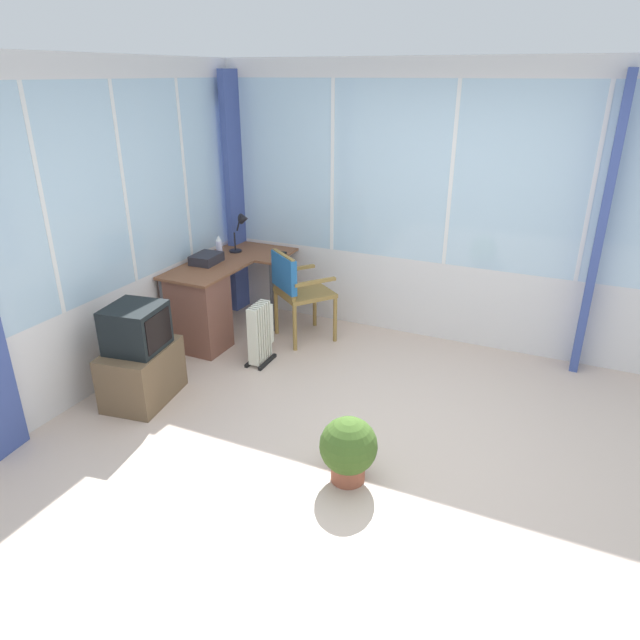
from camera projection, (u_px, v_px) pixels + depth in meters
name	position (u px, v px, depth m)	size (l,w,h in m)	color
ground	(367.00, 450.00, 4.12)	(5.04, 5.70, 0.06)	beige
north_window_panel	(90.00, 234.00, 4.50)	(4.04, 0.07, 2.61)	silver
east_window_panel	(449.00, 210.00, 5.29)	(0.07, 4.70, 2.61)	silver
curtain_corner	(236.00, 197.00, 6.07)	(0.30, 0.07, 2.51)	#3F5197
curtain_east_far	(600.00, 232.00, 4.75)	(0.30, 0.07, 2.51)	#3F5197
desk	(202.00, 306.00, 5.47)	(1.40, 0.78, 0.76)	brown
desk_lamp	(242.00, 226.00, 5.88)	(0.22, 0.19, 0.40)	black
tv_remote	(279.00, 253.00, 5.87)	(0.04, 0.15, 0.02)	black
spray_bottle	(219.00, 246.00, 5.76)	(0.06, 0.06, 0.22)	silver
paper_tray	(206.00, 259.00, 5.57)	(0.30, 0.23, 0.09)	#29272E
wooden_armchair	(294.00, 284.00, 5.52)	(0.67, 0.67, 0.91)	olive
tv_on_stand	(140.00, 359.00, 4.57)	(0.70, 0.53, 0.82)	brown
space_heater	(261.00, 333.00, 5.21)	(0.35, 0.18, 0.57)	silver
potted_plant	(348.00, 448.00, 3.68)	(0.38, 0.38, 0.46)	#9D523B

